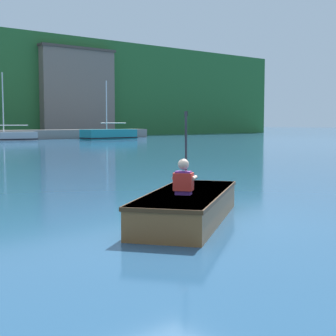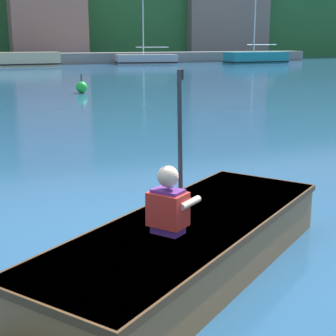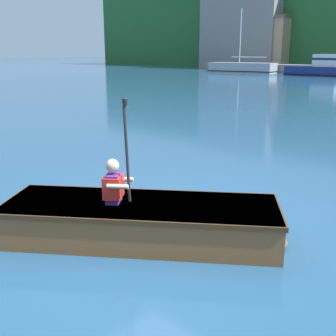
% 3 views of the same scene
% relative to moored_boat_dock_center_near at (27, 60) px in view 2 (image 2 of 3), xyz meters
% --- Properties ---
extents(ground_plane, '(300.00, 300.00, 0.00)m').
position_rel_moored_boat_dock_center_near_xyz_m(ground_plane, '(-2.95, -36.73, -0.51)').
color(ground_plane, navy).
extents(waterfront_apartment_right, '(7.09, 10.44, 10.73)m').
position_rel_moored_boat_dock_center_near_xyz_m(waterfront_apartment_right, '(3.04, 12.14, 4.87)').
color(waterfront_apartment_right, '#9E6B5B').
rests_on(waterfront_apartment_right, ground).
extents(waterfront_tower_far, '(9.72, 10.60, 10.41)m').
position_rel_moored_boat_dock_center_near_xyz_m(waterfront_tower_far, '(22.65, 15.03, 4.71)').
color(waterfront_tower_far, '#75665B').
rests_on(waterfront_tower_far, ground).
extents(moored_boat_dock_center_near, '(4.96, 1.84, 1.08)m').
position_rel_moored_boat_dock_center_near_xyz_m(moored_boat_dock_center_near, '(0.00, 0.00, 0.00)').
color(moored_boat_dock_center_near, '#CCB789').
rests_on(moored_boat_dock_center_near, ground).
extents(moored_boat_dock_center_far, '(5.30, 2.19, 5.98)m').
position_rel_moored_boat_dock_center_near_xyz_m(moored_boat_dock_center_far, '(9.86, 0.91, -0.12)').
color(moored_boat_dock_center_far, '#9EA3A8').
rests_on(moored_boat_dock_center_far, ground).
extents(moored_boat_dock_east_inner, '(5.80, 2.41, 5.55)m').
position_rel_moored_boat_dock_center_near_xyz_m(moored_boat_dock_east_inner, '(18.83, -1.81, -0.04)').
color(moored_boat_dock_east_inner, '#197A84').
rests_on(moored_boat_dock_east_inner, ground).
extents(rowboat_foreground, '(3.42, 2.91, 0.48)m').
position_rel_moored_boat_dock_center_near_xyz_m(rowboat_foreground, '(-2.76, -37.07, -0.24)').
color(rowboat_foreground, brown).
rests_on(rowboat_foreground, ground).
extents(person_paddler, '(0.45, 0.45, 1.28)m').
position_rel_moored_boat_dock_center_near_xyz_m(person_paddler, '(-3.06, -37.29, 0.23)').
color(person_paddler, '#592672').
rests_on(person_paddler, rowboat_foreground).
extents(channel_buoy, '(0.44, 0.44, 0.72)m').
position_rel_moored_boat_dock_center_near_xyz_m(channel_buoy, '(-0.37, -21.25, -0.28)').
color(channel_buoy, green).
rests_on(channel_buoy, ground).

